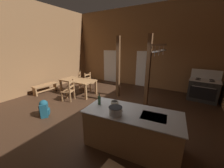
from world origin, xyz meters
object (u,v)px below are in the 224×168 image
at_px(bottle_tall_on_counter, 99,100).
at_px(ladderback_chair_by_post, 69,91).
at_px(ladderback_chair_near_window, 82,80).
at_px(dining_table, 78,81).
at_px(stove_range, 203,90).
at_px(stockpot_on_counter, 115,111).
at_px(mixing_bowl_on_counter, 115,102).
at_px(bench_along_left_wall, 45,87).
at_px(ladderback_chair_at_table_end, 90,82).
at_px(backpack, 44,108).
at_px(kitchen_island, 131,129).

bearing_deg(bottle_tall_on_counter, ladderback_chair_by_post, 153.91).
bearing_deg(ladderback_chair_near_window, dining_table, -59.00).
relative_size(stove_range, stockpot_on_counter, 3.62).
bearing_deg(mixing_bowl_on_counter, bench_along_left_wall, 166.67).
relative_size(dining_table, bottle_tall_on_counter, 6.06).
distance_m(ladderback_chair_near_window, stockpot_on_counter, 4.99).
bearing_deg(ladderback_chair_at_table_end, backpack, -81.22).
bearing_deg(kitchen_island, stove_range, 68.50).
height_order(kitchen_island, ladderback_chair_by_post, ladderback_chair_by_post).
distance_m(dining_table, bench_along_left_wall, 1.79).
distance_m(dining_table, backpack, 2.30).
bearing_deg(backpack, ladderback_chair_by_post, 103.10).
bearing_deg(backpack, ladderback_chair_at_table_end, 98.78).
bearing_deg(backpack, bench_along_left_wall, 145.46).
bearing_deg(kitchen_island, backpack, -176.33).
relative_size(ladderback_chair_by_post, mixing_bowl_on_counter, 4.93).
distance_m(stockpot_on_counter, bottle_tall_on_counter, 0.65).
distance_m(ladderback_chair_near_window, ladderback_chair_by_post, 1.78).
distance_m(ladderback_chair_near_window, ladderback_chair_at_table_end, 0.60).
relative_size(ladderback_chair_at_table_end, backpack, 1.59).
bearing_deg(ladderback_chair_near_window, stockpot_on_counter, -38.90).
bearing_deg(mixing_bowl_on_counter, stockpot_on_counter, -58.64).
height_order(ladderback_chair_near_window, backpack, ladderback_chair_near_window).
distance_m(stove_range, bottle_tall_on_counter, 4.97).
distance_m(stove_range, ladderback_chair_by_post, 5.89).
distance_m(kitchen_island, bottle_tall_on_counter, 1.04).
bearing_deg(bench_along_left_wall, stockpot_on_counter, -17.54).
xyz_separation_m(stove_range, ladderback_chair_at_table_end, (-5.19, -1.45, -0.03)).
xyz_separation_m(dining_table, bottle_tall_on_counter, (2.76, -2.05, 0.38)).
relative_size(ladderback_chair_at_table_end, stockpot_on_counter, 2.60).
bearing_deg(backpack, ladderback_chair_near_window, 109.11).
relative_size(stove_range, mixing_bowl_on_counter, 6.84).
height_order(mixing_bowl_on_counter, bottle_tall_on_counter, bottle_tall_on_counter).
bearing_deg(ladderback_chair_at_table_end, bottle_tall_on_counter, -46.37).
distance_m(ladderback_chair_at_table_end, bottle_tall_on_counter, 3.91).
relative_size(kitchen_island, backpack, 3.76).
bearing_deg(ladderback_chair_near_window, ladderback_chair_by_post, -66.04).
bearing_deg(ladderback_chair_at_table_end, dining_table, -97.42).
bearing_deg(stove_range, bottle_tall_on_counter, -120.79).
height_order(ladderback_chair_near_window, stockpot_on_counter, stockpot_on_counter).
relative_size(dining_table, ladderback_chair_by_post, 1.81).
bearing_deg(ladderback_chair_near_window, bottle_tall_on_counter, -41.37).
height_order(ladderback_chair_near_window, ladderback_chair_by_post, same).
height_order(backpack, mixing_bowl_on_counter, mixing_bowl_on_counter).
height_order(ladderback_chair_near_window, ladderback_chair_at_table_end, same).
bearing_deg(stockpot_on_counter, bottle_tall_on_counter, 157.90).
distance_m(bench_along_left_wall, mixing_bowl_on_counter, 4.86).
distance_m(stove_range, mixing_bowl_on_counter, 4.62).
distance_m(ladderback_chair_at_table_end, bench_along_left_wall, 2.25).
bearing_deg(ladderback_chair_at_table_end, kitchen_island, -37.92).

